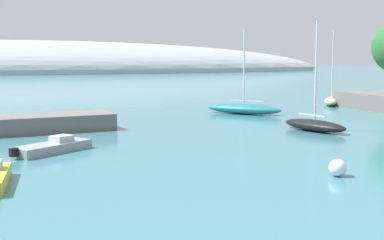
{
  "coord_description": "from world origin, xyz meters",
  "views": [
    {
      "loc": [
        -14.61,
        -9.71,
        5.97
      ],
      "look_at": [
        -3.85,
        21.19,
        1.97
      ],
      "focal_mm": 48.05,
      "sensor_mm": 36.0,
      "label": 1
    }
  ],
  "objects_px": {
    "sailboat_sand_outer_mooring": "(331,101)",
    "mooring_buoy_white": "(338,168)",
    "sailboat_black_end_of_line": "(314,124)",
    "sailboat_teal_near_shore": "(244,108)",
    "motorboat_grey_alongside_breakwater": "(53,147)"
  },
  "relations": [
    {
      "from": "sailboat_sand_outer_mooring",
      "to": "mooring_buoy_white",
      "type": "xyz_separation_m",
      "value": [
        -22.33,
        -33.25,
        -0.12
      ]
    },
    {
      "from": "sailboat_sand_outer_mooring",
      "to": "sailboat_black_end_of_line",
      "type": "xyz_separation_m",
      "value": [
        -14.54,
        -18.92,
        -0.03
      ]
    },
    {
      "from": "sailboat_teal_near_shore",
      "to": "sailboat_black_end_of_line",
      "type": "distance_m",
      "value": 13.41
    },
    {
      "from": "mooring_buoy_white",
      "to": "motorboat_grey_alongside_breakwater",
      "type": "bearing_deg",
      "value": 138.53
    },
    {
      "from": "motorboat_grey_alongside_breakwater",
      "to": "sailboat_black_end_of_line",
      "type": "bearing_deg",
      "value": -28.73
    },
    {
      "from": "sailboat_teal_near_shore",
      "to": "sailboat_sand_outer_mooring",
      "type": "xyz_separation_m",
      "value": [
        14.66,
        5.51,
        -0.02
      ]
    },
    {
      "from": "sailboat_teal_near_shore",
      "to": "sailboat_black_end_of_line",
      "type": "xyz_separation_m",
      "value": [
        0.12,
        -13.41,
        -0.05
      ]
    },
    {
      "from": "sailboat_sand_outer_mooring",
      "to": "sailboat_black_end_of_line",
      "type": "distance_m",
      "value": 23.86
    },
    {
      "from": "sailboat_black_end_of_line",
      "to": "motorboat_grey_alongside_breakwater",
      "type": "height_order",
      "value": "sailboat_black_end_of_line"
    },
    {
      "from": "sailboat_teal_near_shore",
      "to": "mooring_buoy_white",
      "type": "relative_size",
      "value": 10.07
    },
    {
      "from": "motorboat_grey_alongside_breakwater",
      "to": "mooring_buoy_white",
      "type": "xyz_separation_m",
      "value": [
        13.1,
        -11.58,
        0.11
      ]
    },
    {
      "from": "sailboat_black_end_of_line",
      "to": "motorboat_grey_alongside_breakwater",
      "type": "relative_size",
      "value": 1.69
    },
    {
      "from": "sailboat_teal_near_shore",
      "to": "motorboat_grey_alongside_breakwater",
      "type": "distance_m",
      "value": 26.32
    },
    {
      "from": "motorboat_grey_alongside_breakwater",
      "to": "mooring_buoy_white",
      "type": "bearing_deg",
      "value": -77.73
    },
    {
      "from": "sailboat_teal_near_shore",
      "to": "mooring_buoy_white",
      "type": "bearing_deg",
      "value": 123.01
    }
  ]
}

